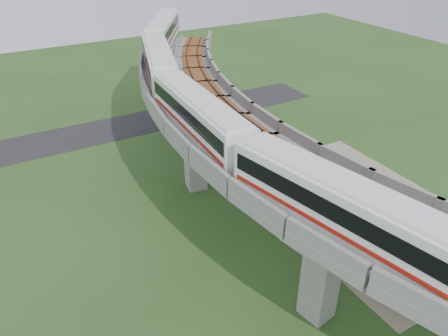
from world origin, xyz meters
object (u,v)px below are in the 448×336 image
at_px(metro_train, 199,85).
at_px(car_red, 422,229).
at_px(car_white, 363,227).
at_px(car_dark, 275,169).

bearing_deg(metro_train, car_red, -49.57).
height_order(metro_train, car_white, metro_train).
xyz_separation_m(car_white, car_dark, (-1.09, 13.17, 0.00)).
bearing_deg(car_red, car_dark, -171.64).
bearing_deg(car_red, car_white, -135.98).
bearing_deg(car_white, car_dark, 53.43).
distance_m(car_red, car_dark, 17.28).
bearing_deg(car_dark, car_red, -167.97).
bearing_deg(metro_train, car_dark, -6.07).
xyz_separation_m(metro_train, car_red, (14.78, -17.34, -11.58)).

